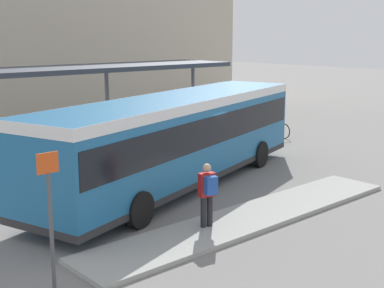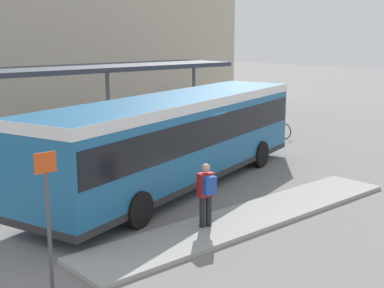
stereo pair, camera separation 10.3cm
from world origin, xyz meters
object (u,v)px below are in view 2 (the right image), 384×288
(city_bus, at_px, (178,134))
(bicycle_white, at_px, (265,128))
(bicycle_blue, at_px, (277,129))
(platform_sign, at_px, (48,216))
(pedestrian_waiting, at_px, (207,191))

(city_bus, distance_m, bicycle_white, 10.09)
(bicycle_blue, distance_m, bicycle_white, 0.78)
(bicycle_white, xyz_separation_m, platform_sign, (-15.74, -8.14, 1.18))
(city_bus, relative_size, bicycle_white, 7.13)
(platform_sign, bearing_deg, city_bus, 31.30)
(city_bus, relative_size, bicycle_blue, 7.01)
(pedestrian_waiting, height_order, platform_sign, platform_sign)
(bicycle_blue, bearing_deg, pedestrian_waiting, 125.64)
(bicycle_blue, bearing_deg, city_bus, 113.80)
(city_bus, bearing_deg, bicycle_blue, 3.01)
(bicycle_white, bearing_deg, pedestrian_waiting, 131.17)
(pedestrian_waiting, relative_size, bicycle_blue, 0.93)
(bicycle_white, height_order, platform_sign, platform_sign)
(city_bus, xyz_separation_m, bicycle_white, (9.11, 4.11, -1.37))
(platform_sign, bearing_deg, bicycle_white, 27.35)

